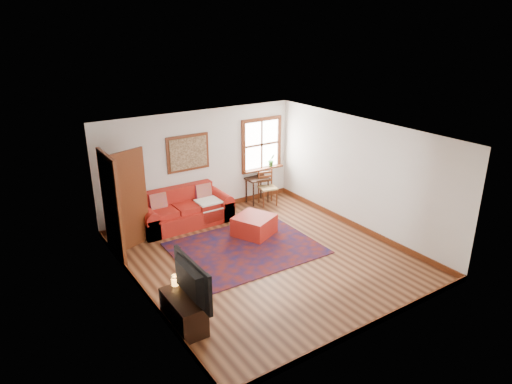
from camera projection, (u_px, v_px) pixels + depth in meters
ground at (265, 257)px, 9.07m from camera, size 5.50×5.50×0.00m
room_envelope at (265, 178)px, 8.50m from camera, size 5.04×5.54×2.52m
window at (263, 150)px, 11.64m from camera, size 1.18×0.20×1.38m
doorway at (122, 202)px, 8.95m from camera, size 0.89×1.08×2.14m
framed_artwork at (188, 153)px, 10.49m from camera, size 1.05×0.07×0.85m
persian_rug at (246, 248)px, 9.40m from camera, size 2.86×2.31×0.02m
red_leather_sofa at (185, 213)px, 10.46m from camera, size 2.13×0.88×0.83m
red_ottoman at (254, 226)px, 9.94m from camera, size 1.01×1.01×0.44m
side_table at (257, 182)px, 11.61m from camera, size 0.55×0.41×0.66m
ladder_back_chair at (267, 186)px, 11.54m from camera, size 0.49×0.47×0.89m
media_cabinet at (184, 312)px, 6.94m from camera, size 0.41×0.91×0.50m
television at (185, 282)px, 6.67m from camera, size 0.15×1.14×0.65m
candle_hurricane at (175, 281)px, 7.14m from camera, size 0.12×0.12×0.18m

